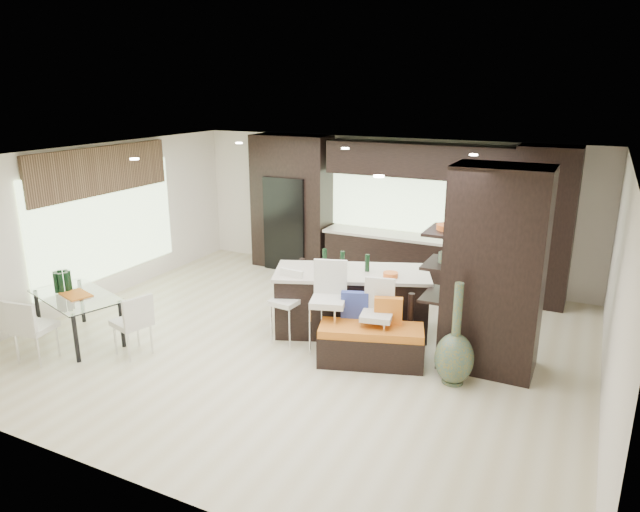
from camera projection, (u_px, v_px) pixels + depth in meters
The scene contains 22 objects.
ground at pixel (302, 341), 8.45m from camera, with size 8.00×8.00×0.00m, color beige.
back_wall at pixel (386, 208), 11.07m from camera, with size 8.00×0.02×2.70m, color white.
left_wall at pixel (95, 224), 9.75m from camera, with size 0.02×7.00×2.70m, color white.
right_wall at pixel (617, 298), 6.37m from camera, with size 0.02×7.00×2.70m, color white.
ceiling at pixel (300, 157), 7.67m from camera, with size 8.00×7.00×0.02m, color white.
window_left at pixel (106, 222), 9.91m from camera, with size 0.04×3.20×1.90m, color #B2D199.
window_back at pixel (416, 201), 10.72m from camera, with size 3.40×0.04×1.20m, color #B2D199.
stone_accent at pixel (101, 171), 9.64m from camera, with size 0.08×3.00×0.80m, color brown.
ceiling_spots at pixel (309, 157), 7.89m from camera, with size 4.00×3.00×0.02m, color white.
back_cabinetry at pixel (405, 214), 10.57m from camera, with size 6.80×0.68×2.70m, color black.
refrigerator at pixel (291, 222), 11.66m from camera, with size 0.90×0.68×1.90m, color black.
partition_column at pixel (495, 271), 7.30m from camera, with size 1.20×0.80×2.70m, color black.
kitchen_island at pixel (351, 301), 8.66m from camera, with size 2.31×0.99×0.96m, color black.
stool_left at pixel (285, 314), 8.30m from camera, with size 0.38×0.38×0.86m, color silver.
stool_mid at pixel (328, 317), 7.94m from camera, with size 0.47×0.47×1.05m, color silver.
stool_right at pixel (376, 330), 7.68m from camera, with size 0.41×0.41×0.93m, color silver.
bench at pixel (371, 345), 7.68m from camera, with size 1.41×0.54×0.54m, color black.
floor_vase at pixel (456, 334), 7.06m from camera, with size 0.49×0.49×1.34m, color #47563D, non-canonical shape.
dining_table at pixel (79, 318), 8.36m from camera, with size 1.47×0.83×0.71m, color white.
chair_near at pixel (36, 332), 7.72m from camera, with size 0.46×0.46×0.85m, color silver.
chair_far at pixel (14, 327), 7.93m from camera, with size 0.44×0.44×0.81m, color silver.
chair_end at pixel (132, 327), 7.91m from camera, with size 0.45×0.45×0.83m, color silver.
Camera 1 is at (3.65, -6.82, 3.62)m, focal length 32.00 mm.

